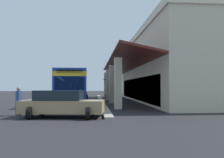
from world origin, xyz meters
TOP-DOWN VIEW (x-y plane):
  - ground at (0.00, 8.00)m, footprint 120.00×120.00m
  - curb_strip at (1.21, 3.83)m, footprint 28.93×0.50m
  - plaza_building at (1.21, 13.46)m, footprint 24.41×14.91m
  - transit_bus at (4.30, 0.95)m, footprint 11.31×3.14m
  - parked_sedan_tan at (14.58, 1.32)m, footprint 2.81×4.60m
  - pedestrian at (13.69, -1.29)m, footprint 0.63×0.44m
  - potted_palm at (-4.94, 5.03)m, footprint 1.59×1.48m

SIDE VIEW (x-z plane):
  - ground at x=0.00m, z-range 0.00..0.00m
  - curb_strip at x=1.21m, z-range 0.00..0.12m
  - potted_palm at x=-4.94m, z-range -0.79..2.02m
  - parked_sedan_tan at x=14.58m, z-range 0.02..1.49m
  - pedestrian at x=13.69m, z-range 0.10..1.75m
  - transit_bus at x=4.30m, z-range 0.18..3.52m
  - plaza_building at x=1.21m, z-range 0.00..7.57m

